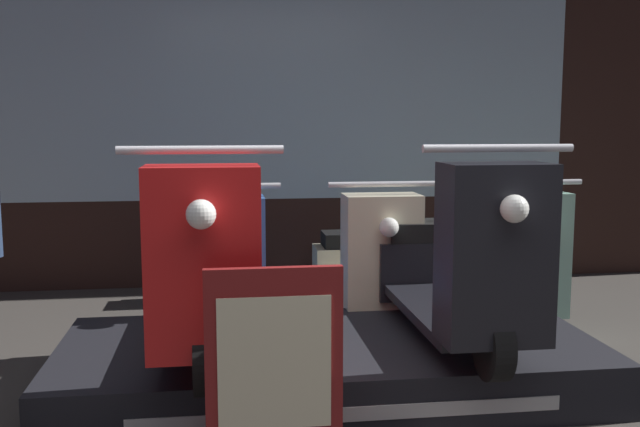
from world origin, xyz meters
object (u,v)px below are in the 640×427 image
object	(u,v)px
scooter_display_left	(207,275)
price_sign_board	(274,377)
scooter_backrow_0	(225,272)
scooter_backrow_1	(364,268)
scooter_display_right	(454,268)
scooter_backrow_2	(495,264)

from	to	relation	value
scooter_display_left	price_sign_board	size ratio (longest dim) A/B	2.01
scooter_backrow_0	scooter_display_left	bearing A→B (deg)	-94.18
scooter_backrow_0	price_sign_board	bearing A→B (deg)	-85.47
scooter_backrow_0	scooter_backrow_1	bearing A→B (deg)	0.00
price_sign_board	scooter_display_right	bearing A→B (deg)	40.49
scooter_display_right	scooter_backrow_2	distance (m)	1.45
scooter_backrow_2	price_sign_board	distance (m)	2.61
scooter_display_right	scooter_backrow_1	bearing A→B (deg)	98.77
scooter_backrow_0	scooter_display_right	bearing A→B (deg)	-48.65
scooter_display_left	price_sign_board	xyz separation A→B (m)	(0.25, -0.79, -0.21)
scooter_backrow_1	scooter_backrow_0	bearing A→B (deg)	180.00
scooter_display_left	scooter_display_right	size ratio (longest dim) A/B	1.00
scooter_backrow_1	scooter_backrow_2	distance (m)	0.90
price_sign_board	scooter_backrow_1	bearing A→B (deg)	70.04
scooter_display_left	scooter_backrow_2	world-z (taller)	scooter_display_left
scooter_backrow_0	price_sign_board	distance (m)	2.04
scooter_display_right	scooter_backrow_0	xyz separation A→B (m)	(-1.09, 1.24, -0.25)
scooter_backrow_1	scooter_backrow_2	world-z (taller)	same
scooter_backrow_0	scooter_backrow_1	size ratio (longest dim) A/B	1.00
scooter_display_right	scooter_backrow_2	xyz separation A→B (m)	(0.71, 1.24, -0.25)
scooter_display_left	scooter_backrow_0	world-z (taller)	scooter_display_left
scooter_backrow_0	scooter_backrow_2	distance (m)	1.80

